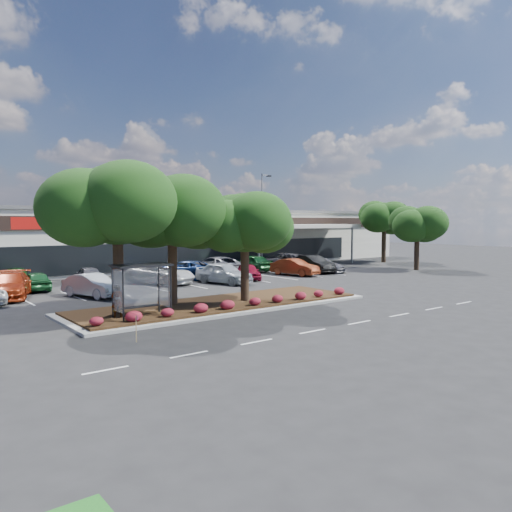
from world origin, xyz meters
TOP-DOWN VIEW (x-y plane):
  - ground at (0.00, 0.00)m, footprint 160.00×160.00m
  - retail_store at (0.06, 33.91)m, footprint 80.40×25.20m
  - landscape_island at (-2.00, 4.00)m, footprint 18.00×6.00m
  - lane_markings at (-0.14, 10.42)m, footprint 33.12×20.06m
  - shrub_row at (-2.00, 1.90)m, footprint 17.00×0.80m
  - bus_shelter at (-7.50, 2.95)m, footprint 2.75×1.55m
  - island_tree_west at (-8.00, 4.50)m, footprint 7.20×7.20m
  - island_tree_mid at (-4.50, 5.20)m, footprint 6.60×6.60m
  - island_tree_east at (-0.50, 3.70)m, footprint 5.80×5.80m
  - tree_east_near at (26.00, 10.00)m, footprint 5.60×5.60m
  - tree_east_far at (31.00, 18.00)m, footprint 6.40×6.40m
  - conifer_north_east at (34.00, 44.00)m, footprint 3.96×3.96m
  - person_waiting at (-8.57, 3.31)m, footprint 0.67×0.54m
  - light_pole at (15.17, 21.64)m, footprint 1.43×0.64m
  - survey_stake at (-9.53, -1.00)m, footprint 0.08×0.14m
  - car_1 at (-11.01, 15.02)m, footprint 4.09×6.13m
  - car_2 at (-6.59, 12.22)m, footprint 3.03×4.87m
  - car_3 at (0.11, 15.72)m, footprint 4.64×6.33m
  - car_4 at (4.17, 12.80)m, footprint 3.17×5.32m
  - car_5 at (7.37, 13.82)m, footprint 3.05×4.26m
  - car_6 at (12.68, 13.78)m, footprint 2.57×4.86m
  - car_7 at (15.85, 14.61)m, footprint 2.35×5.19m
  - car_8 at (16.72, 14.30)m, footprint 3.19×5.22m
  - car_9 at (-8.75, 17.67)m, footprint 1.92×4.17m
  - car_10 at (-9.24, 21.55)m, footprint 2.40×4.61m
  - car_11 at (-4.27, 19.73)m, footprint 2.10×4.20m
  - car_12 at (0.84, 18.28)m, footprint 3.14×5.64m
  - car_13 at (3.57, 17.80)m, footprint 4.63×6.18m
  - car_14 at (7.15, 18.52)m, footprint 3.37×6.39m
  - car_15 at (11.78, 19.13)m, footprint 2.15×4.99m
  - car_16 at (15.94, 18.68)m, footprint 4.91×6.55m
  - car_17 at (17.24, 20.72)m, footprint 4.02×6.18m

SIDE VIEW (x-z plane):
  - ground at x=0.00m, z-range 0.00..0.00m
  - lane_markings at x=-0.14m, z-range 0.00..0.01m
  - landscape_island at x=-2.00m, z-range -0.01..0.25m
  - shrub_row at x=-2.00m, z-range 0.26..0.76m
  - car_5 at x=7.37m, z-range 0.00..1.35m
  - car_11 at x=-4.27m, z-range 0.00..1.37m
  - car_9 at x=-8.75m, z-range 0.00..1.38m
  - survey_stake at x=-9.53m, z-range 0.15..1.26m
  - car_8 at x=16.72m, z-range 0.00..1.41m
  - car_12 at x=0.84m, z-range 0.00..1.49m
  - car_10 at x=-9.24m, z-range 0.00..1.50m
  - car_2 at x=-6.59m, z-range 0.00..1.52m
  - car_6 at x=12.68m, z-range 0.00..1.52m
  - car_13 at x=3.57m, z-range 0.00..1.56m
  - car_17 at x=17.24m, z-range 0.00..1.58m
  - car_3 at x=0.11m, z-range 0.00..1.60m
  - car_1 at x=-11.01m, z-range 0.00..1.65m
  - car_7 at x=15.85m, z-range 0.00..1.65m
  - car_16 at x=15.94m, z-range 0.00..1.65m
  - car_15 at x=11.78m, z-range 0.00..1.68m
  - car_4 at x=4.17m, z-range 0.00..1.70m
  - car_14 at x=7.15m, z-range 0.00..1.71m
  - person_waiting at x=-8.57m, z-range 0.26..1.87m
  - bus_shelter at x=-7.50m, z-range 1.01..3.60m
  - retail_store at x=0.06m, z-range 0.03..6.28m
  - tree_east_near at x=26.00m, z-range 0.00..6.51m
  - island_tree_east at x=-0.50m, z-range 0.26..6.76m
  - tree_east_far at x=31.00m, z-range 0.00..7.62m
  - island_tree_mid at x=-4.50m, z-range 0.26..7.58m
  - island_tree_west at x=-8.00m, z-range 0.26..8.15m
  - light_pole at x=15.17m, z-range -0.56..9.45m
  - conifer_north_east at x=34.00m, z-range 0.00..9.00m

